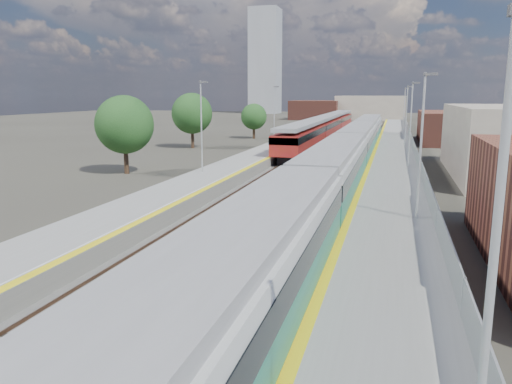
% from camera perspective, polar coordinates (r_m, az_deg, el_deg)
% --- Properties ---
extents(ground, '(320.00, 320.00, 0.00)m').
position_cam_1_polar(ground, '(55.60, 9.93, 3.26)').
color(ground, '#47443A').
rests_on(ground, ground).
extents(ballast_bed, '(10.50, 155.00, 0.06)m').
position_cam_1_polar(ballast_bed, '(58.31, 7.97, 3.70)').
color(ballast_bed, '#565451').
rests_on(ballast_bed, ground).
extents(tracks, '(8.96, 160.00, 0.17)m').
position_cam_1_polar(tracks, '(59.88, 8.76, 3.95)').
color(tracks, '#4C3323').
rests_on(tracks, ground).
extents(platform_right, '(4.70, 155.00, 8.52)m').
position_cam_1_polar(platform_right, '(57.75, 15.42, 3.85)').
color(platform_right, slate).
rests_on(platform_right, ground).
extents(platform_left, '(4.30, 155.00, 8.52)m').
position_cam_1_polar(platform_left, '(59.50, 1.46, 4.43)').
color(platform_left, slate).
rests_on(platform_left, ground).
extents(buildings, '(72.00, 185.50, 40.00)m').
position_cam_1_polar(buildings, '(145.38, 6.37, 12.33)').
color(buildings, brown).
rests_on(buildings, ground).
extents(green_train, '(3.11, 86.40, 3.42)m').
position_cam_1_polar(green_train, '(44.85, 10.61, 4.49)').
color(green_train, black).
rests_on(green_train, ground).
extents(red_train, '(3.08, 62.43, 3.89)m').
position_cam_1_polar(red_train, '(81.29, 7.91, 7.38)').
color(red_train, black).
rests_on(red_train, ground).
extents(tree_a, '(5.44, 5.44, 7.37)m').
position_cam_1_polar(tree_a, '(48.56, -14.80, 7.45)').
color(tree_a, '#382619').
rests_on(tree_a, ground).
extents(tree_b, '(5.64, 5.64, 7.65)m').
position_cam_1_polar(tree_b, '(70.56, -7.33, 8.89)').
color(tree_b, '#382619').
rests_on(tree_b, ground).
extents(tree_c, '(4.36, 4.36, 5.91)m').
position_cam_1_polar(tree_c, '(85.33, -0.25, 8.61)').
color(tree_c, '#382619').
rests_on(tree_c, ground).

